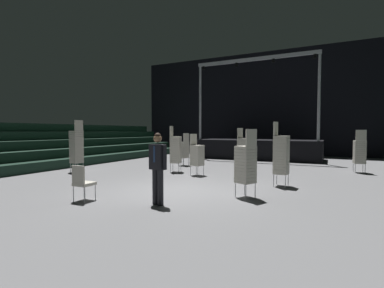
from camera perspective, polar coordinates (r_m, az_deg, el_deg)
ground_plane at (r=8.85m, az=-3.51°, el=-9.62°), size 22.00×30.00×0.10m
arena_end_wall at (r=23.02m, az=15.50°, el=7.94°), size 22.00×0.30×8.00m
bleacher_bank_left at (r=15.90m, az=-31.37°, el=-0.29°), size 3.75×24.00×2.25m
stage_riser at (r=19.17m, az=13.24°, el=-0.77°), size 7.84×3.00×6.35m
man_with_tie at (r=7.00m, az=-6.97°, el=-4.04°), size 0.57×0.32×1.78m
chair_stack_front_left at (r=13.55m, az=-22.33°, el=-0.42°), size 0.49×0.49×2.31m
chair_stack_front_right at (r=14.36m, az=30.78°, el=-1.27°), size 0.50×0.50×1.88m
chair_stack_mid_left at (r=7.86m, az=10.81°, el=-3.87°), size 0.59×0.59×1.88m
chair_stack_mid_right at (r=12.91m, az=10.38°, el=-1.16°), size 0.54×0.54×1.96m
chair_stack_mid_centre at (r=14.96m, az=-1.73°, el=-1.08°), size 0.53×0.53×1.71m
chair_stack_rear_left at (r=11.63m, az=0.99°, el=-2.15°), size 0.53×0.53×1.71m
chair_stack_rear_right at (r=9.78m, az=17.57°, el=-1.94°), size 0.48×0.48×2.14m
chair_stack_rear_centre at (r=12.59m, az=-3.34°, el=-1.02°), size 0.54×0.54×2.05m
equipment_road_case at (r=17.48m, az=-6.88°, el=-2.53°), size 0.94×0.66×0.52m
loose_chair_near_man at (r=7.91m, az=-21.33°, el=-6.95°), size 0.44×0.44×0.95m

